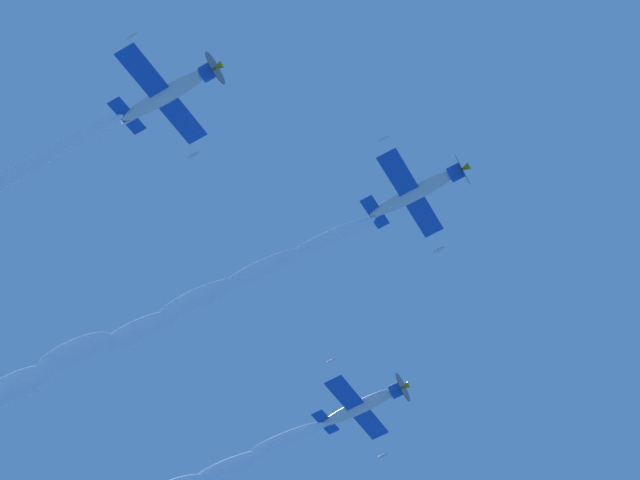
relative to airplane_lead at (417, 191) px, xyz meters
The scene contains 3 objects.
airplane_lead is the anchor object (origin of this frame).
airplane_left_wingman 18.99m from the airplane_lead, 20.55° to the right, with size 7.97×8.25×3.43m.
airplane_right_wingman 18.74m from the airplane_lead, 82.61° to the left, with size 7.97×8.09×3.78m.
Camera 1 is at (-20.05, 19.88, 1.40)m, focal length 54.29 mm.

